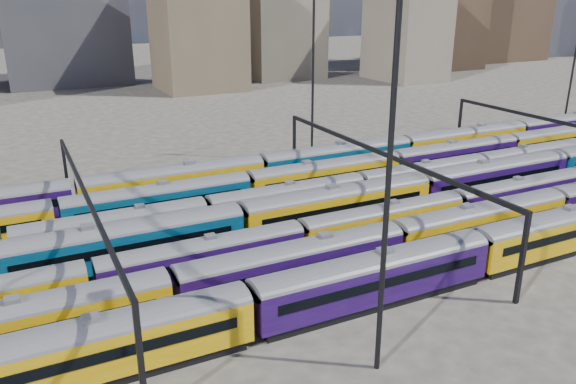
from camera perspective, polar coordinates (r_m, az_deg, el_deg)
name	(u,v)px	position (r m, az deg, el deg)	size (l,w,h in m)	color
ground	(295,235)	(58.61, 0.72, -4.43)	(500.00, 500.00, 0.00)	#423D38
rake_0	(249,304)	(41.00, -3.94, -11.32)	(128.61, 3.14, 5.29)	black
rake_1	(172,288)	(44.09, -11.73, -9.51)	(124.22, 3.03, 5.10)	black
rake_2	(300,235)	(52.73, 1.26, -4.38)	(112.49, 2.75, 4.61)	black
rake_3	(422,187)	(66.07, 13.44, 0.51)	(133.21, 3.25, 5.48)	black
rake_4	(206,210)	(59.22, -8.28, -1.83)	(113.26, 2.76, 4.64)	black
rake_5	(326,173)	(70.08, 3.85, 1.94)	(145.95, 3.05, 5.13)	black
rake_6	(261,168)	(71.44, -2.76, 2.49)	(134.87, 3.29, 5.55)	black
gantry_1	(87,204)	(50.85, -19.78, -1.20)	(0.35, 40.35, 8.03)	black
gantry_2	(378,161)	(61.20, 9.14, 3.13)	(0.35, 40.35, 8.03)	black
gantry_3	(570,132)	(81.89, 26.69, 5.44)	(0.35, 40.35, 8.03)	black
mast_2	(389,169)	(33.64, 10.23, 2.28)	(1.40, 0.50, 25.60)	black
mast_3	(313,66)	(82.40, 2.56, 12.63)	(1.40, 0.50, 25.60)	black
mast_5	(576,54)	(112.54, 27.18, 12.41)	(1.40, 0.50, 25.60)	black
skyline	(434,4)	(200.57, 14.57, 18.04)	(399.22, 60.48, 50.03)	#665B4C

